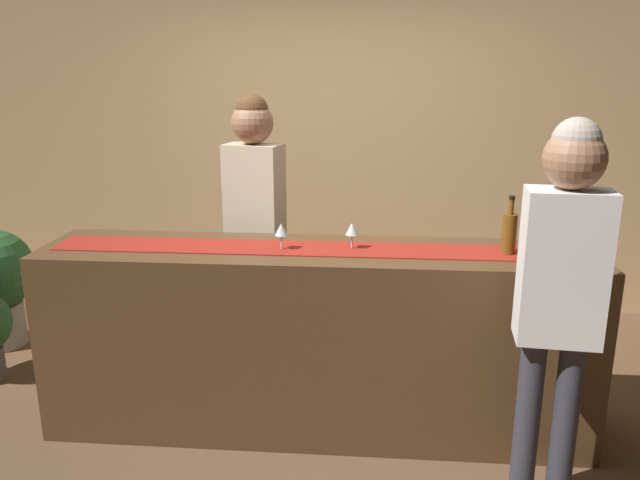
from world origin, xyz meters
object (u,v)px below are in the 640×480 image
(wine_bottle_clear, at_px, (553,232))
(wine_glass_near_customer, at_px, (281,230))
(wine_bottle_amber, at_px, (509,233))
(wine_glass_mid_counter, at_px, (352,230))
(customer_sipping, at_px, (562,279))
(bartender, at_px, (255,206))

(wine_bottle_clear, height_order, wine_glass_near_customer, wine_bottle_clear)
(wine_bottle_amber, relative_size, wine_glass_mid_counter, 2.10)
(wine_glass_mid_counter, relative_size, customer_sipping, 0.08)
(bartender, height_order, customer_sipping, bartender)
(wine_bottle_amber, distance_m, wine_glass_mid_counter, 0.79)
(wine_bottle_amber, relative_size, customer_sipping, 0.17)
(wine_glass_near_customer, distance_m, bartender, 0.66)
(wine_glass_near_customer, bearing_deg, wine_bottle_amber, 1.05)
(wine_bottle_clear, height_order, wine_bottle_amber, same)
(bartender, bearing_deg, wine_bottle_clear, 175.11)
(wine_bottle_clear, bearing_deg, bartender, 161.38)
(wine_bottle_clear, xyz_separation_m, wine_bottle_amber, (-0.22, -0.04, 0.00))
(wine_glass_near_customer, height_order, bartender, bartender)
(wine_glass_near_customer, bearing_deg, wine_bottle_clear, 2.54)
(wine_bottle_clear, relative_size, wine_glass_mid_counter, 2.10)
(wine_glass_near_customer, bearing_deg, customer_sipping, -24.12)
(wine_bottle_amber, bearing_deg, customer_sipping, -80.42)
(wine_bottle_amber, xyz_separation_m, wine_glass_mid_counter, (-0.79, 0.02, -0.01))
(customer_sipping, bearing_deg, wine_bottle_amber, 104.74)
(wine_glass_mid_counter, height_order, customer_sipping, customer_sipping)
(wine_glass_near_customer, xyz_separation_m, wine_glass_mid_counter, (0.36, 0.04, 0.00))
(wine_glass_near_customer, distance_m, wine_glass_mid_counter, 0.37)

